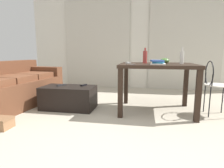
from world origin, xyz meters
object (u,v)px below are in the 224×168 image
object	(u,v)px
bowl	(165,61)
tv_remote_secondary	(61,85)
book_stack	(158,62)
bottle_near	(145,57)
wire_chair	(214,81)
craft_table	(157,70)
bottle_far	(182,57)
scissors	(133,64)
couch	(11,89)
tv_remote_primary	(84,85)
coffee_table	(69,97)
tv_remote_on_table	(128,63)

from	to	relation	value
bowl	tv_remote_secondary	distance (m)	1.80
book_stack	tv_remote_secondary	world-z (taller)	book_stack
bottle_near	wire_chair	bearing A→B (deg)	-7.29
craft_table	bottle_far	size ratio (longest dim) A/B	4.57
wire_chair	scissors	size ratio (longest dim) A/B	7.94
couch	tv_remote_primary	distance (m)	1.31
tv_remote_primary	tv_remote_secondary	xyz separation A→B (m)	(-0.39, -0.06, -0.00)
scissors	tv_remote_secondary	world-z (taller)	scissors
bottle_far	tv_remote_primary	size ratio (longest dim) A/B	1.71
tv_remote_primary	tv_remote_secondary	bearing A→B (deg)	-157.63
coffee_table	tv_remote_primary	size ratio (longest dim) A/B	6.00
craft_table	bottle_near	size ratio (longest dim) A/B	4.63
bottle_near	tv_remote_secondary	world-z (taller)	bottle_near
book_stack	tv_remote_primary	xyz separation A→B (m)	(-1.22, 0.23, -0.41)
wire_chair	book_stack	world-z (taller)	book_stack
bowl	book_stack	distance (m)	0.36
craft_table	tv_remote_primary	distance (m)	1.26
bottle_near	tv_remote_secondary	bearing A→B (deg)	-173.66
wire_chair	bottle_far	world-z (taller)	bottle_far
tv_remote_primary	tv_remote_secondary	size ratio (longest dim) A/B	0.82
bottle_near	book_stack	xyz separation A→B (m)	(0.19, -0.33, -0.08)
craft_table	tv_remote_primary	size ratio (longest dim) A/B	7.84
bowl	book_stack	xyz separation A→B (m)	(-0.13, -0.34, -0.01)
couch	wire_chair	xyz separation A→B (m)	(3.37, 0.14, 0.20)
couch	tv_remote_primary	size ratio (longest dim) A/B	13.69
tv_remote_on_table	tv_remote_secondary	distance (m)	1.23
couch	bottle_near	distance (m)	2.42
wire_chair	bottle_near	xyz separation A→B (m)	(-1.03, 0.13, 0.36)
tv_remote_secondary	craft_table	bearing A→B (deg)	27.82
coffee_table	bowl	distance (m)	1.72
couch	wire_chair	bearing A→B (deg)	2.37
couch	bowl	bearing A→B (deg)	6.02
tv_remote_secondary	book_stack	bearing A→B (deg)	19.67
tv_remote_on_table	craft_table	bearing A→B (deg)	-5.63
tv_remote_on_table	scissors	world-z (taller)	tv_remote_on_table
couch	wire_chair	distance (m)	3.38
coffee_table	book_stack	distance (m)	1.59
coffee_table	bottle_far	size ratio (longest dim) A/B	3.50
tv_remote_on_table	tv_remote_primary	distance (m)	0.87
craft_table	tv_remote_primary	bearing A→B (deg)	-179.90
bottle_far	tv_remote_secondary	size ratio (longest dim) A/B	1.40
couch	bottle_near	size ratio (longest dim) A/B	8.09
tv_remote_secondary	scissors	bearing A→B (deg)	14.86
bowl	bottle_near	bearing A→B (deg)	-178.53
bottle_near	book_stack	size ratio (longest dim) A/B	0.91
wire_chair	tv_remote_secondary	distance (m)	2.46
coffee_table	tv_remote_on_table	distance (m)	1.17
scissors	tv_remote_secondary	bearing A→B (deg)	169.16
wire_chair	bottle_near	bearing A→B (deg)	172.71
couch	tv_remote_secondary	size ratio (longest dim) A/B	11.22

